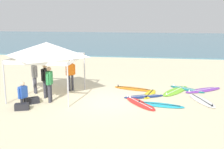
% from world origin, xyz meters
% --- Properties ---
extents(ground_plane, '(80.00, 80.00, 0.00)m').
position_xyz_m(ground_plane, '(0.00, 0.00, 0.00)').
color(ground_plane, beige).
extents(sea, '(80.00, 36.00, 0.10)m').
position_xyz_m(sea, '(0.00, 31.83, 0.05)').
color(sea, teal).
rests_on(sea, ground).
extents(canopy_tent, '(3.14, 3.14, 2.75)m').
position_xyz_m(canopy_tent, '(-2.96, 0.47, 2.39)').
color(canopy_tent, '#B7B7BC').
rests_on(canopy_tent, ground).
extents(surfboard_white, '(1.33, 2.36, 0.19)m').
position_xyz_m(surfboard_white, '(4.63, 0.72, 0.04)').
color(surfboard_white, white).
rests_on(surfboard_white, ground).
extents(surfboard_lime, '(1.86, 2.58, 0.19)m').
position_xyz_m(surfboard_lime, '(3.49, 2.28, 0.04)').
color(surfboard_lime, '#7AD12D').
rests_on(surfboard_lime, ground).
extents(surfboard_navy, '(2.13, 1.26, 0.19)m').
position_xyz_m(surfboard_navy, '(1.83, 1.00, 0.04)').
color(surfboard_navy, navy).
rests_on(surfboard_navy, ground).
extents(surfboard_orange, '(2.35, 1.22, 0.19)m').
position_xyz_m(surfboard_orange, '(1.20, 2.41, 0.04)').
color(surfboard_orange, orange).
rests_on(surfboard_orange, ground).
extents(surfboard_purple, '(2.35, 1.91, 0.19)m').
position_xyz_m(surfboard_purple, '(5.00, 2.69, 0.04)').
color(surfboard_purple, purple).
rests_on(surfboard_purple, ground).
extents(surfboard_cyan, '(2.35, 1.04, 0.19)m').
position_xyz_m(surfboard_cyan, '(2.57, -0.22, 0.04)').
color(surfboard_cyan, '#23B2CC').
rests_on(surfboard_cyan, ground).
extents(surfboard_red, '(1.82, 2.20, 0.19)m').
position_xyz_m(surfboard_red, '(1.71, -0.15, 0.04)').
color(surfboard_red, red).
rests_on(surfboard_red, ground).
extents(surfboard_yellow, '(0.86, 1.86, 0.19)m').
position_xyz_m(surfboard_yellow, '(2.12, 1.47, 0.04)').
color(surfboard_yellow, yellow).
rests_on(surfboard_yellow, ground).
extents(surfboard_teal, '(2.03, 1.72, 0.19)m').
position_xyz_m(surfboard_teal, '(4.13, 2.77, 0.04)').
color(surfboard_teal, '#19847F').
rests_on(surfboard_teal, ground).
extents(person_green, '(0.23, 0.55, 1.71)m').
position_xyz_m(person_green, '(-2.52, -0.49, 0.99)').
color(person_green, '#383842').
rests_on(person_green, ground).
extents(person_black, '(0.30, 0.54, 1.71)m').
position_xyz_m(person_black, '(-2.99, 0.17, 0.99)').
color(person_black, '#383842').
rests_on(person_black, ground).
extents(person_grey, '(0.40, 0.44, 1.71)m').
position_xyz_m(person_grey, '(-3.85, 0.85, 0.99)').
color(person_grey, '#383842').
rests_on(person_grey, ground).
extents(person_orange, '(0.44, 0.40, 1.71)m').
position_xyz_m(person_orange, '(-2.13, 1.60, 0.99)').
color(person_orange, '#383842').
rests_on(person_orange, ground).
extents(person_blue, '(0.34, 0.52, 1.20)m').
position_xyz_m(person_blue, '(-3.43, -1.38, 0.66)').
color(person_blue, '#2D2D33').
rests_on(person_blue, ground).
extents(gear_bag_near_tent, '(0.67, 0.49, 0.28)m').
position_xyz_m(gear_bag_near_tent, '(-3.35, -1.71, 0.14)').
color(gear_bag_near_tent, '#232328').
rests_on(gear_bag_near_tent, ground).
extents(gear_bag_by_pole, '(0.67, 0.62, 0.28)m').
position_xyz_m(gear_bag_by_pole, '(-3.27, -0.80, 0.14)').
color(gear_bag_by_pole, '#232328').
rests_on(gear_bag_by_pole, ground).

